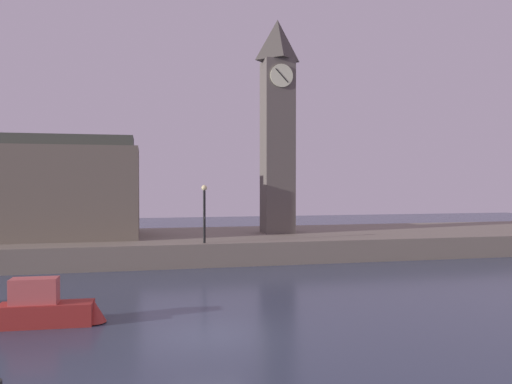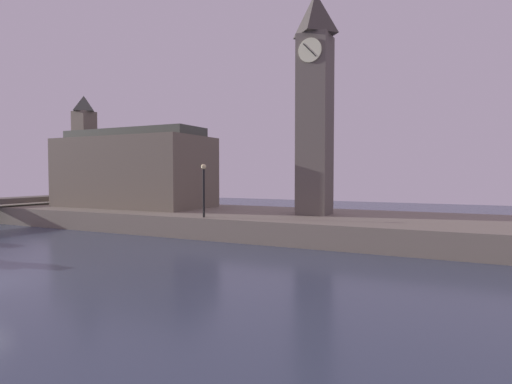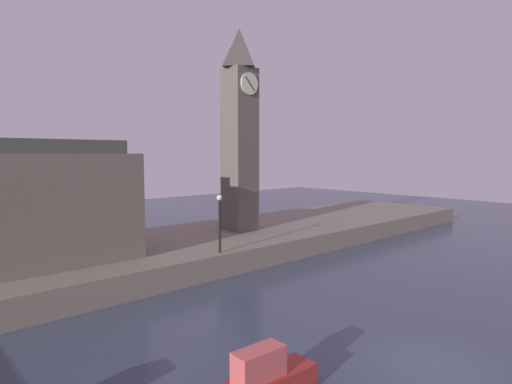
# 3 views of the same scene
# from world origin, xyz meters

# --- Properties ---
(ground_plane) EXTENTS (120.00, 120.00, 0.00)m
(ground_plane) POSITION_xyz_m (0.00, 0.00, 0.00)
(ground_plane) COLOR #384256
(far_embankment) EXTENTS (70.00, 12.00, 1.50)m
(far_embankment) POSITION_xyz_m (0.00, 20.00, 0.75)
(far_embankment) COLOR slate
(far_embankment) RESTS_ON ground
(clock_tower) EXTENTS (2.49, 2.53, 16.26)m
(clock_tower) POSITION_xyz_m (7.82, 20.06, 9.90)
(clock_tower) COLOR #5B544C
(clock_tower) RESTS_ON far_embankment
(parliament_hall) EXTENTS (14.33, 6.92, 10.72)m
(parliament_hall) POSITION_xyz_m (-9.96, 20.14, 4.99)
(parliament_hall) COLOR #6B6051
(parliament_hall) RESTS_ON far_embankment
(streetlamp) EXTENTS (0.36, 0.36, 3.70)m
(streetlamp) POSITION_xyz_m (1.57, 14.69, 3.83)
(streetlamp) COLOR black
(streetlamp) RESTS_ON far_embankment
(boat_dinghy_red) EXTENTS (3.93, 1.22, 1.81)m
(boat_dinghy_red) POSITION_xyz_m (-5.63, 2.64, 0.65)
(boat_dinghy_red) COLOR maroon
(boat_dinghy_red) RESTS_ON ground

